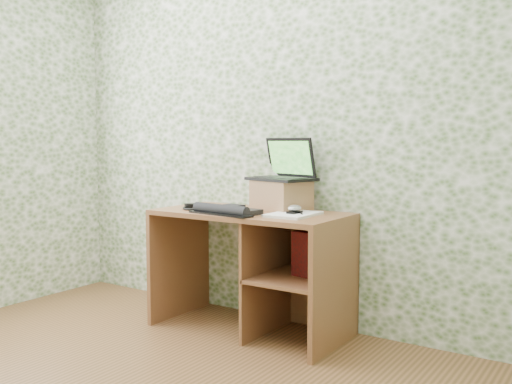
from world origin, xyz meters
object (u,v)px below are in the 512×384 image
Objects in this scene: riser at (281,196)px; laptop at (285,170)px; keyboard at (226,210)px; notepad at (293,214)px; desk at (263,255)px.

laptop is (0.00, 0.04, 0.16)m from riser.
laptop is 0.47m from keyboard.
laptop is 1.38× the size of notepad.
keyboard is (-0.19, -0.36, -0.23)m from laptop.
desk is 0.39m from riser.
riser is at bearing -74.70° from laptop.
keyboard is at bearing -159.73° from notepad.
keyboard is at bearing -122.75° from desk.
desk is 0.37m from notepad.
keyboard reaches higher than desk.
laptop is at bearing 129.72° from notepad.
keyboard is at bearing -102.27° from laptop.
desk is at bearing 64.27° from keyboard.
riser is (0.06, 0.12, 0.36)m from desk.
riser is 0.69× the size of keyboard.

